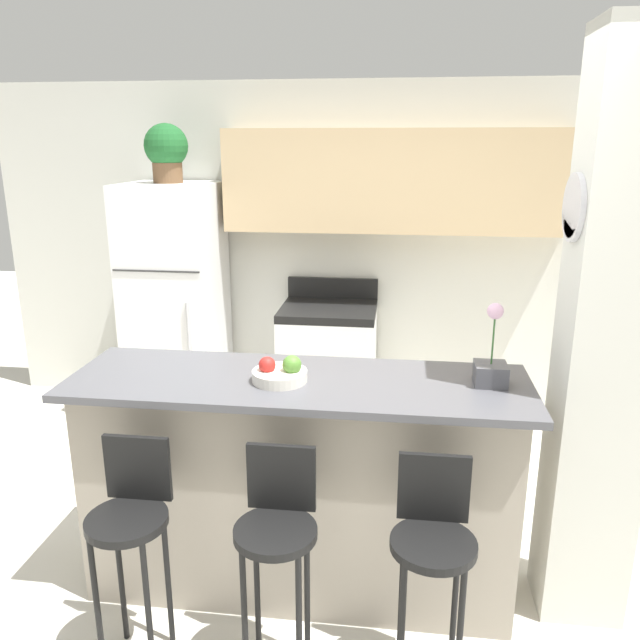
{
  "coord_description": "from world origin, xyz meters",
  "views": [
    {
      "loc": [
        0.43,
        -2.59,
        2.1
      ],
      "look_at": [
        0.0,
        0.79,
        1.13
      ],
      "focal_mm": 35.0,
      "sensor_mm": 36.0,
      "label": 1
    }
  ],
  "objects_px": {
    "refrigerator": "(176,304)",
    "bar_stool_mid": "(277,534)",
    "fruit_bowl": "(280,373)",
    "stove_range": "(328,363)",
    "bar_stool_right": "(432,546)",
    "orchid_vase": "(491,364)",
    "bar_stool_left": "(131,522)",
    "potted_plant_on_fridge": "(166,150)"
  },
  "relations": [
    {
      "from": "potted_plant_on_fridge",
      "to": "orchid_vase",
      "type": "distance_m",
      "value": 2.91
    },
    {
      "from": "refrigerator",
      "to": "fruit_bowl",
      "type": "relative_size",
      "value": 7.4
    },
    {
      "from": "fruit_bowl",
      "to": "stove_range",
      "type": "bearing_deg",
      "value": 90.18
    },
    {
      "from": "stove_range",
      "to": "orchid_vase",
      "type": "xyz_separation_m",
      "value": [
        0.93,
        -1.87,
        0.71
      ]
    },
    {
      "from": "bar_stool_right",
      "to": "potted_plant_on_fridge",
      "type": "bearing_deg",
      "value": 127.72
    },
    {
      "from": "bar_stool_mid",
      "to": "fruit_bowl",
      "type": "relative_size",
      "value": 3.93
    },
    {
      "from": "orchid_vase",
      "to": "fruit_bowl",
      "type": "distance_m",
      "value": 0.93
    },
    {
      "from": "potted_plant_on_fridge",
      "to": "orchid_vase",
      "type": "xyz_separation_m",
      "value": [
        2.1,
        -1.81,
        -0.87
      ]
    },
    {
      "from": "stove_range",
      "to": "bar_stool_mid",
      "type": "bearing_deg",
      "value": -88.13
    },
    {
      "from": "bar_stool_left",
      "to": "bar_stool_mid",
      "type": "xyz_separation_m",
      "value": [
        0.6,
        0.0,
        0.0
      ]
    },
    {
      "from": "refrigerator",
      "to": "bar_stool_mid",
      "type": "bearing_deg",
      "value": -62.36
    },
    {
      "from": "bar_stool_left",
      "to": "fruit_bowl",
      "type": "distance_m",
      "value": 0.86
    },
    {
      "from": "fruit_bowl",
      "to": "bar_stool_left",
      "type": "bearing_deg",
      "value": -136.78
    },
    {
      "from": "fruit_bowl",
      "to": "potted_plant_on_fridge",
      "type": "bearing_deg",
      "value": 121.81
    },
    {
      "from": "potted_plant_on_fridge",
      "to": "fruit_bowl",
      "type": "bearing_deg",
      "value": -58.19
    },
    {
      "from": "bar_stool_mid",
      "to": "stove_range",
      "type": "bearing_deg",
      "value": 91.87
    },
    {
      "from": "bar_stool_right",
      "to": "potted_plant_on_fridge",
      "type": "xyz_separation_m",
      "value": [
        -1.84,
        2.39,
        1.41
      ]
    },
    {
      "from": "stove_range",
      "to": "potted_plant_on_fridge",
      "type": "xyz_separation_m",
      "value": [
        -1.17,
        -0.05,
        1.58
      ]
    },
    {
      "from": "bar_stool_mid",
      "to": "fruit_bowl",
      "type": "distance_m",
      "value": 0.69
    },
    {
      "from": "stove_range",
      "to": "fruit_bowl",
      "type": "bearing_deg",
      "value": -89.82
    },
    {
      "from": "fruit_bowl",
      "to": "refrigerator",
      "type": "bearing_deg",
      "value": 121.81
    },
    {
      "from": "stove_range",
      "to": "orchid_vase",
      "type": "height_order",
      "value": "orchid_vase"
    },
    {
      "from": "bar_stool_left",
      "to": "bar_stool_mid",
      "type": "bearing_deg",
      "value": 0.0
    },
    {
      "from": "orchid_vase",
      "to": "fruit_bowl",
      "type": "xyz_separation_m",
      "value": [
        -0.92,
        -0.08,
        -0.05
      ]
    },
    {
      "from": "bar_stool_mid",
      "to": "orchid_vase",
      "type": "relative_size",
      "value": 2.61
    },
    {
      "from": "potted_plant_on_fridge",
      "to": "orchid_vase",
      "type": "height_order",
      "value": "potted_plant_on_fridge"
    },
    {
      "from": "bar_stool_right",
      "to": "orchid_vase",
      "type": "relative_size",
      "value": 2.61
    },
    {
      "from": "refrigerator",
      "to": "stove_range",
      "type": "bearing_deg",
      "value": 2.69
    },
    {
      "from": "bar_stool_left",
      "to": "bar_stool_right",
      "type": "xyz_separation_m",
      "value": [
        1.19,
        0.0,
        0.0
      ]
    },
    {
      "from": "bar_stool_mid",
      "to": "bar_stool_right",
      "type": "height_order",
      "value": "same"
    },
    {
      "from": "bar_stool_left",
      "to": "fruit_bowl",
      "type": "height_order",
      "value": "fruit_bowl"
    },
    {
      "from": "potted_plant_on_fridge",
      "to": "stove_range",
      "type": "bearing_deg",
      "value": 2.68
    },
    {
      "from": "bar_stool_right",
      "to": "fruit_bowl",
      "type": "xyz_separation_m",
      "value": [
        -0.67,
        0.49,
        0.48
      ]
    },
    {
      "from": "stove_range",
      "to": "fruit_bowl",
      "type": "relative_size",
      "value": 4.36
    },
    {
      "from": "stove_range",
      "to": "orchid_vase",
      "type": "bearing_deg",
      "value": -63.59
    },
    {
      "from": "bar_stool_left",
      "to": "bar_stool_right",
      "type": "distance_m",
      "value": 1.19
    },
    {
      "from": "stove_range",
      "to": "bar_stool_right",
      "type": "distance_m",
      "value": 2.54
    },
    {
      "from": "bar_stool_right",
      "to": "orchid_vase",
      "type": "xyz_separation_m",
      "value": [
        0.25,
        0.57,
        0.53
      ]
    },
    {
      "from": "refrigerator",
      "to": "fruit_bowl",
      "type": "distance_m",
      "value": 2.24
    },
    {
      "from": "bar_stool_mid",
      "to": "bar_stool_right",
      "type": "xyz_separation_m",
      "value": [
        0.6,
        0.0,
        0.0
      ]
    },
    {
      "from": "bar_stool_left",
      "to": "fruit_bowl",
      "type": "bearing_deg",
      "value": 43.22
    },
    {
      "from": "stove_range",
      "to": "refrigerator",
      "type": "bearing_deg",
      "value": -177.31
    }
  ]
}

